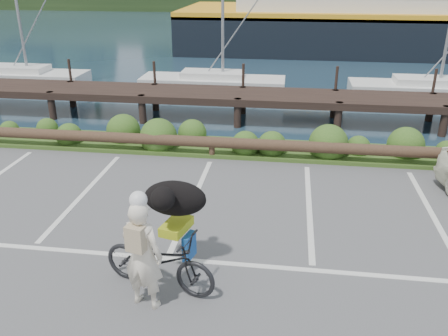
# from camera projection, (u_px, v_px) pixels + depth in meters

# --- Properties ---
(ground) EXTENTS (72.00, 72.00, 0.00)m
(ground) POSITION_uv_depth(u_px,v_px,m) (173.00, 247.00, 8.96)
(ground) COLOR #4D4D4F
(vegetation_strip) EXTENTS (34.00, 1.60, 0.10)m
(vegetation_strip) POSITION_uv_depth(u_px,v_px,m) (216.00, 147.00, 13.77)
(vegetation_strip) COLOR #3D5B21
(vegetation_strip) RESTS_ON ground
(log_rail) EXTENTS (32.00, 0.30, 0.60)m
(log_rail) POSITION_uv_depth(u_px,v_px,m) (212.00, 157.00, 13.15)
(log_rail) COLOR #443021
(log_rail) RESTS_ON ground
(bicycle) EXTENTS (2.08, 1.15, 1.04)m
(bicycle) POSITION_uv_depth(u_px,v_px,m) (159.00, 260.00, 7.65)
(bicycle) COLOR black
(bicycle) RESTS_ON ground
(cyclist) EXTENTS (0.75, 0.58, 1.81)m
(cyclist) POSITION_uv_depth(u_px,v_px,m) (143.00, 255.00, 7.11)
(cyclist) COLOR #EFE3CA
(cyclist) RESTS_ON ground
(dog) EXTENTS (0.76, 1.15, 0.61)m
(dog) POSITION_uv_depth(u_px,v_px,m) (175.00, 198.00, 7.87)
(dog) COLOR black
(dog) RESTS_ON bicycle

